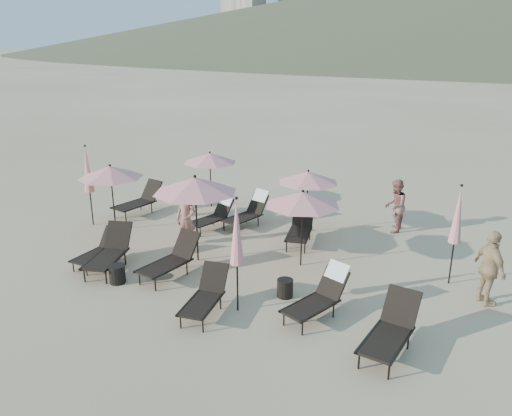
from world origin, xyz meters
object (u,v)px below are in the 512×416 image
at_px(lounger_0, 99,250).
at_px(umbrella_open_1, 195,185).
at_px(lounger_3, 205,295).
at_px(umbrella_open_0, 110,172).
at_px(lounger_8, 249,211).
at_px(beachgoer_c, 490,268).
at_px(lounger_1, 109,251).
at_px(side_table_0, 117,274).
at_px(beachgoer_a, 186,220).
at_px(lounger_2, 171,259).
at_px(side_table_1, 285,288).
at_px(lounger_4, 320,295).
at_px(umbrella_closed_2, 87,170).
at_px(umbrella_closed_0, 237,233).
at_px(lounger_9, 300,228).
at_px(lounger_6, 139,200).
at_px(lounger_7, 215,214).
at_px(beachgoer_b, 395,206).
at_px(umbrella_open_2, 303,199).
at_px(umbrella_open_4, 308,177).
at_px(umbrella_open_3, 210,158).
at_px(lounger_5, 391,329).
at_px(umbrella_closed_1, 458,216).

relative_size(lounger_0, umbrella_open_1, 0.62).
height_order(lounger_3, umbrella_open_0, umbrella_open_0).
relative_size(lounger_8, beachgoer_c, 1.03).
bearing_deg(lounger_1, side_table_0, -54.34).
height_order(beachgoer_a, beachgoer_c, beachgoer_c).
xyz_separation_m(lounger_2, side_table_1, (3.05, 0.27, -0.26)).
xyz_separation_m(lounger_4, umbrella_closed_2, (-8.62, 2.17, 1.35)).
distance_m(umbrella_closed_0, beachgoer_c, 5.77).
height_order(lounger_9, umbrella_open_0, umbrella_open_0).
xyz_separation_m(lounger_6, umbrella_closed_0, (6.23, -4.37, 1.37)).
bearing_deg(lounger_6, umbrella_closed_2, -101.84).
height_order(lounger_7, beachgoer_b, beachgoer_b).
bearing_deg(lounger_6, lounger_8, 19.08).
bearing_deg(umbrella_open_0, umbrella_open_2, 0.98).
bearing_deg(beachgoer_c, umbrella_open_0, 54.29).
height_order(lounger_4, umbrella_closed_2, umbrella_closed_2).
bearing_deg(umbrella_open_4, beachgoer_c, -25.16).
relative_size(umbrella_open_3, side_table_0, 4.45).
bearing_deg(beachgoer_a, lounger_1, -133.75).
relative_size(lounger_4, side_table_0, 3.92).
bearing_deg(lounger_1, lounger_7, 59.93).
bearing_deg(umbrella_closed_2, umbrella_open_4, 20.94).
height_order(lounger_7, lounger_9, lounger_7).
distance_m(lounger_0, beachgoer_b, 8.98).
bearing_deg(lounger_0, lounger_3, -12.20).
relative_size(umbrella_open_1, side_table_1, 5.61).
relative_size(lounger_2, umbrella_open_4, 0.92).
distance_m(lounger_6, beachgoer_b, 8.63).
distance_m(lounger_7, umbrella_open_0, 3.49).
relative_size(lounger_1, beachgoer_c, 1.10).
xyz_separation_m(side_table_1, beachgoer_a, (-3.85, 1.64, 0.58)).
relative_size(lounger_2, umbrella_open_3, 0.91).
height_order(beachgoer_b, beachgoer_c, beachgoer_c).
xyz_separation_m(lounger_2, umbrella_open_4, (2.00, 4.48, 1.32)).
distance_m(lounger_5, beachgoer_c, 3.29).
relative_size(lounger_4, umbrella_open_1, 0.74).
relative_size(umbrella_open_0, umbrella_closed_1, 0.84).
xyz_separation_m(lounger_2, umbrella_closed_0, (2.35, -0.79, 1.38)).
xyz_separation_m(lounger_4, lounger_9, (-1.93, 3.74, -0.06)).
height_order(lounger_7, lounger_8, lounger_8).
xyz_separation_m(umbrella_open_0, umbrella_open_1, (3.65, -0.83, 0.24)).
bearing_deg(lounger_7, lounger_5, -17.05).
relative_size(lounger_6, umbrella_open_2, 0.91).
bearing_deg(lounger_4, lounger_6, 174.61).
height_order(umbrella_open_1, beachgoer_b, umbrella_open_1).
relative_size(lounger_4, beachgoer_a, 1.14).
distance_m(lounger_8, umbrella_closed_1, 6.66).
bearing_deg(lounger_4, beachgoer_c, 53.78).
bearing_deg(lounger_2, lounger_8, 98.16).
relative_size(umbrella_open_3, beachgoer_a, 1.29).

